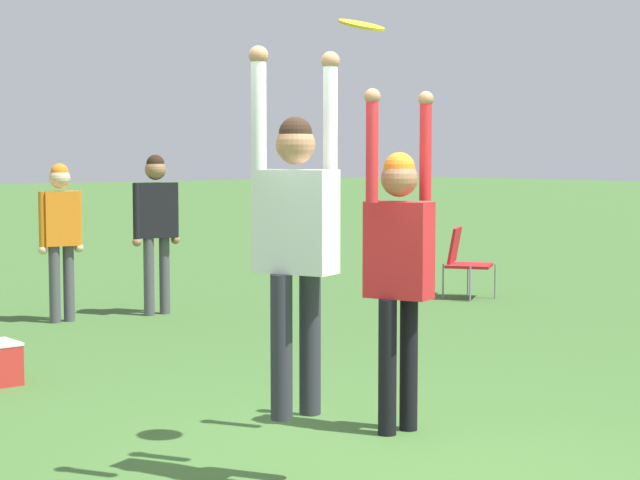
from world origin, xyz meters
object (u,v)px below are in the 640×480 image
object	(u,v)px
person_jumping	(296,225)
person_defending	(399,251)
person_spectator_near	(61,227)
camping_chair_1	(463,257)
person_spectator_far	(156,217)
frisbee	(361,25)

from	to	relation	value
person_jumping	person_defending	xyz separation A→B (m)	(1.22, 0.47, -0.24)
person_jumping	person_spectator_near	bearing A→B (deg)	-35.65
person_jumping	person_spectator_near	world-z (taller)	person_jumping
person_jumping	camping_chair_1	world-z (taller)	person_jumping
person_jumping	person_spectator_far	size ratio (longest dim) A/B	1.10
person_spectator_near	person_spectator_far	distance (m)	1.10
person_spectator_near	person_defending	bearing A→B (deg)	-84.35
person_jumping	camping_chair_1	xyz separation A→B (m)	(6.49, 4.79, -0.93)
person_defending	person_spectator_far	world-z (taller)	person_defending
person_defending	camping_chair_1	xyz separation A→B (m)	(5.27, 4.32, -0.69)
frisbee	camping_chair_1	world-z (taller)	frisbee
camping_chair_1	person_spectator_near	xyz separation A→B (m)	(-4.88, 1.40, 0.52)
camping_chair_1	person_spectator_far	bearing A→B (deg)	-52.34
person_jumping	frisbee	distance (m)	1.33
frisbee	person_defending	bearing A→B (deg)	25.45
camping_chair_1	person_defending	bearing A→B (deg)	4.72
person_jumping	frisbee	xyz separation A→B (m)	(0.65, 0.20, 1.14)
person_defending	camping_chair_1	size ratio (longest dim) A/B	2.51
person_jumping	person_spectator_far	distance (m)	6.59
person_defending	frisbee	distance (m)	1.52
person_spectator_far	person_defending	bearing A→B (deg)	-85.03
frisbee	person_spectator_near	bearing A→B (deg)	80.85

